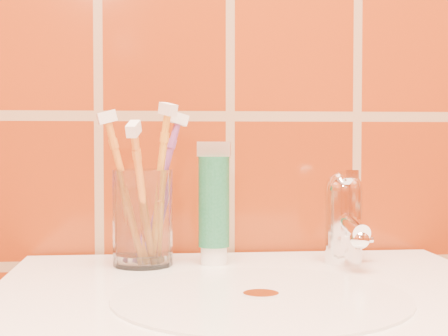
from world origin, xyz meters
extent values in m
cylinder|color=silver|center=(0.00, 0.91, 0.85)|extent=(0.30, 0.30, 0.00)
cylinder|color=white|center=(0.00, 0.91, 0.85)|extent=(0.04, 0.04, 0.00)
cylinder|color=white|center=(-0.12, 1.10, 0.91)|extent=(0.08, 0.08, 0.12)
cylinder|color=white|center=(-0.03, 1.10, 0.86)|extent=(0.03, 0.03, 0.02)
cylinder|color=#165D3A|center=(-0.03, 1.10, 0.93)|extent=(0.04, 0.04, 0.11)
cube|color=beige|center=(-0.03, 1.10, 1.00)|extent=(0.04, 0.01, 0.02)
cylinder|color=white|center=(0.14, 1.09, 0.90)|extent=(0.05, 0.05, 0.09)
sphere|color=white|center=(0.14, 1.09, 0.94)|extent=(0.05, 0.05, 0.05)
cylinder|color=white|center=(0.14, 1.06, 0.91)|extent=(0.02, 0.09, 0.03)
cube|color=white|center=(0.14, 1.08, 0.96)|extent=(0.02, 0.06, 0.01)
camera|label=1|loc=(-0.10, 0.24, 1.01)|focal=55.00mm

